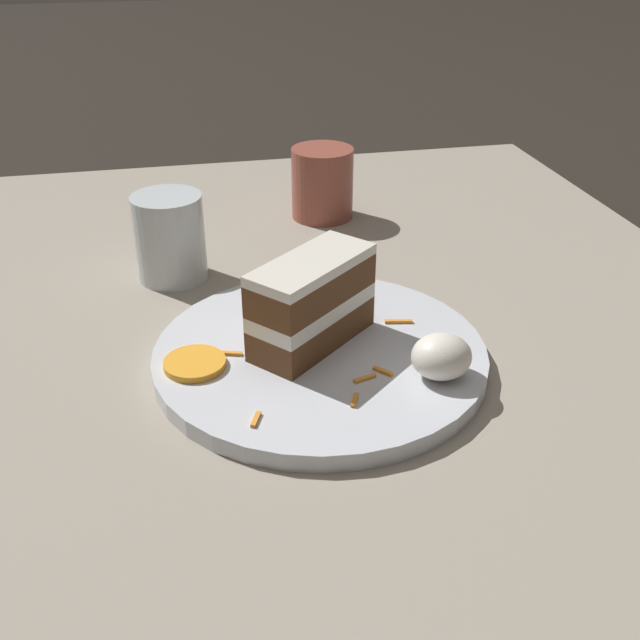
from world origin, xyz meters
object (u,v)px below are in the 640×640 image
(cream_dollop, at_px, (441,357))
(coffee_mug, at_px, (322,180))
(drinking_glass, at_px, (171,243))
(orange_garnish, at_px, (195,363))
(cake_slice, at_px, (312,302))
(plate, at_px, (320,356))

(cream_dollop, relative_size, coffee_mug, 0.56)
(cream_dollop, bearing_deg, drinking_glass, 127.97)
(cream_dollop, xyz_separation_m, coffee_mug, (-0.01, 0.42, 0.01))
(orange_garnish, relative_size, coffee_mug, 0.59)
(drinking_glass, xyz_separation_m, coffee_mug, (0.20, 0.14, 0.01))
(cake_slice, xyz_separation_m, coffee_mug, (0.08, 0.34, -0.01))
(cake_slice, distance_m, coffee_mug, 0.35)
(plate, relative_size, cake_slice, 2.35)
(cake_slice, bearing_deg, drinking_glass, -9.89)
(cake_slice, xyz_separation_m, drinking_glass, (-0.12, 0.20, -0.02))
(cake_slice, height_order, orange_garnish, cake_slice)
(cream_dollop, distance_m, drinking_glass, 0.35)
(coffee_mug, bearing_deg, cream_dollop, -88.26)
(cake_slice, bearing_deg, orange_garnish, 59.41)
(plate, distance_m, cake_slice, 0.05)
(orange_garnish, bearing_deg, plate, 3.85)
(plate, distance_m, cream_dollop, 0.12)
(orange_garnish, bearing_deg, drinking_glass, 92.83)
(cake_slice, xyz_separation_m, cream_dollop, (0.10, -0.08, -0.02))
(cream_dollop, bearing_deg, cake_slice, 140.88)
(plate, bearing_deg, drinking_glass, 120.58)
(cream_dollop, bearing_deg, coffee_mug, 91.74)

